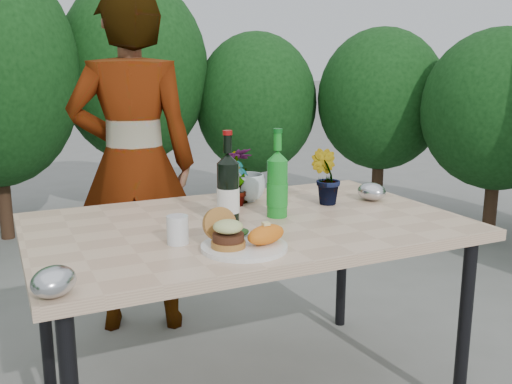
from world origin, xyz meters
name	(u,v)px	position (x,y,z in m)	size (l,w,h in m)	color
patio_table	(247,236)	(0.00, 0.00, 0.69)	(1.60, 1.00, 0.75)	#D0AC8B
shrub_hedge	(178,96)	(0.22, 1.52, 1.14)	(6.89, 5.08, 2.14)	#382316
dinner_plate	(244,247)	(-0.15, -0.30, 0.76)	(0.28, 0.28, 0.01)	white
burger_stack	(226,232)	(-0.20, -0.28, 0.81)	(0.11, 0.16, 0.11)	#B7722D
sweet_potato	(266,235)	(-0.08, -0.32, 0.80)	(0.15, 0.08, 0.06)	orange
grilled_veg	(238,233)	(-0.13, -0.21, 0.78)	(0.08, 0.05, 0.03)	olive
wine_bottle	(228,190)	(-0.08, 0.00, 0.88)	(0.08, 0.08, 0.35)	black
sparkling_water	(277,185)	(0.14, 0.01, 0.88)	(0.08, 0.08, 0.34)	#188824
plastic_cup	(178,230)	(-0.32, -0.15, 0.80)	(0.07, 0.07, 0.10)	silver
seedling_left	(238,181)	(0.06, 0.23, 0.86)	(0.11, 0.08, 0.21)	#225C1F
seedling_mid	(326,177)	(0.42, 0.11, 0.87)	(0.13, 0.10, 0.23)	#215D20
seedling_right	(238,175)	(0.10, 0.30, 0.87)	(0.13, 0.13, 0.24)	#2F5F20
blue_bowl	(248,188)	(0.14, 0.30, 0.81)	(0.15, 0.15, 0.12)	silver
foil_packet_left	(54,281)	(-0.74, -0.44, 0.79)	(0.13, 0.11, 0.08)	#B6B9BE
foil_packet_right	(372,192)	(0.63, 0.08, 0.79)	(0.13, 0.11, 0.08)	silver
person	(134,165)	(-0.23, 0.86, 0.85)	(0.62, 0.41, 1.70)	#A07150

